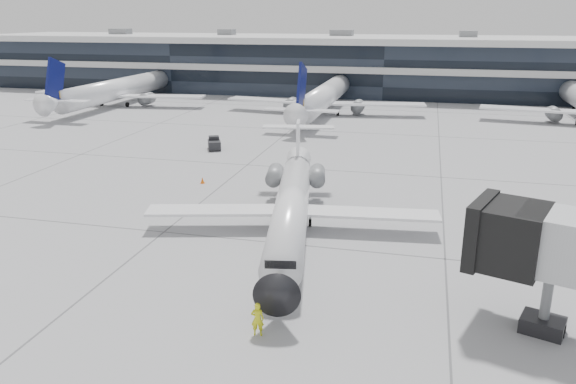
# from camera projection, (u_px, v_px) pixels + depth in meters

# --- Properties ---
(ground) EXTENTS (220.00, 220.00, 0.00)m
(ground) POSITION_uv_depth(u_px,v_px,m) (296.00, 245.00, 38.94)
(ground) COLOR gray
(ground) RESTS_ON ground
(terminal) EXTENTS (170.00, 22.00, 10.00)m
(terminal) POSITION_uv_depth(u_px,v_px,m) (388.00, 68.00, 113.36)
(terminal) COLOR black
(terminal) RESTS_ON ground
(bg_jet_left) EXTENTS (32.00, 40.00, 9.60)m
(bg_jet_left) POSITION_uv_depth(u_px,v_px,m) (121.00, 105.00, 100.14)
(bg_jet_left) COLOR white
(bg_jet_left) RESTS_ON ground
(bg_jet_center) EXTENTS (32.00, 40.00, 9.60)m
(bg_jet_center) POSITION_uv_depth(u_px,v_px,m) (325.00, 113.00, 91.69)
(bg_jet_center) COLOR white
(bg_jet_center) RESTS_ON ground
(regional_jet) EXTENTS (21.47, 26.76, 6.20)m
(regional_jet) POSITION_uv_depth(u_px,v_px,m) (292.00, 203.00, 40.89)
(regional_jet) COLOR white
(regional_jet) RESTS_ON ground
(ramp_worker) EXTENTS (0.71, 0.52, 1.78)m
(ramp_worker) POSITION_uv_depth(u_px,v_px,m) (257.00, 319.00, 27.69)
(ramp_worker) COLOR yellow
(ramp_worker) RESTS_ON ground
(traffic_cone) EXTENTS (0.51, 0.51, 0.60)m
(traffic_cone) POSITION_uv_depth(u_px,v_px,m) (202.00, 180.00, 53.13)
(traffic_cone) COLOR orange
(traffic_cone) RESTS_ON ground
(far_tug) EXTENTS (2.27, 2.74, 1.51)m
(far_tug) POSITION_uv_depth(u_px,v_px,m) (214.00, 144.00, 66.52)
(far_tug) COLOR black
(far_tug) RESTS_ON ground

